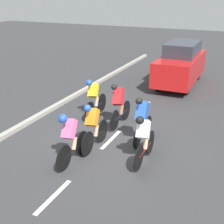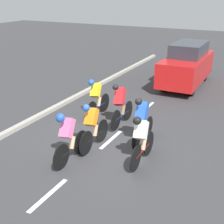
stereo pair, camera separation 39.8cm
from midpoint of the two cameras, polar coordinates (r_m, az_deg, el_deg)
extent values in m
plane|color=#38383A|center=(9.68, 0.16, -5.82)|extent=(60.00, 60.00, 0.00)
cube|color=white|center=(7.60, -10.05, -14.71)|extent=(0.12, 1.40, 0.01)
cube|color=white|center=(9.93, 0.97, -5.06)|extent=(0.12, 1.40, 0.01)
cube|color=white|center=(12.64, 7.34, 0.80)|extent=(0.12, 1.40, 0.01)
cube|color=#A8A399|center=(11.53, -13.48, -1.39)|extent=(0.20, 25.84, 0.14)
cylinder|color=black|center=(12.08, -0.41, 1.74)|extent=(0.03, 0.70, 0.70)
cylinder|color=black|center=(11.26, -2.74, 0.20)|extent=(0.03, 0.70, 0.70)
cylinder|color=navy|center=(11.66, -1.53, 1.00)|extent=(0.04, 1.00, 0.04)
cylinder|color=navy|center=(11.74, -1.14, 2.22)|extent=(0.04, 0.04, 0.42)
cylinder|color=#1999D8|center=(11.67, -1.42, 1.53)|extent=(0.07, 0.07, 0.16)
cylinder|color=#DBAD84|center=(11.66, -1.37, 1.94)|extent=(0.12, 0.23, 0.36)
cube|color=yellow|center=(11.38, -1.99, 4.01)|extent=(0.41, 0.45, 0.57)
sphere|color=blue|center=(11.12, -2.76, 5.43)|extent=(0.22, 0.22, 0.22)
cylinder|color=black|center=(11.31, 3.99, 0.28)|extent=(0.03, 0.71, 0.71)
cylinder|color=black|center=(10.44, 1.78, -1.55)|extent=(0.03, 0.71, 0.71)
cylinder|color=navy|center=(10.87, 2.93, -0.60)|extent=(0.04, 1.02, 0.04)
cylinder|color=navy|center=(10.95, 3.33, 0.74)|extent=(0.04, 0.04, 0.42)
cylinder|color=white|center=(10.88, 3.05, -0.02)|extent=(0.07, 0.07, 0.16)
cylinder|color=#9E704C|center=(10.87, 3.11, 0.42)|extent=(0.12, 0.23, 0.36)
cube|color=red|center=(10.56, 2.51, 2.85)|extent=(0.42, 0.51, 0.65)
sphere|color=black|center=(10.27, 1.75, 4.56)|extent=(0.20, 0.20, 0.20)
cylinder|color=black|center=(9.02, -4.49, -5.55)|extent=(0.03, 0.70, 0.70)
cylinder|color=black|center=(8.33, -7.90, -8.19)|extent=(0.03, 0.70, 0.70)
cylinder|color=black|center=(8.67, -6.12, -6.82)|extent=(0.04, 0.95, 0.04)
cylinder|color=black|center=(8.69, -5.58, -5.14)|extent=(0.04, 0.04, 0.42)
cylinder|color=green|center=(8.66, -5.97, -6.10)|extent=(0.07, 0.07, 0.16)
cylinder|color=#DBAD84|center=(8.64, -5.91, -5.57)|extent=(0.12, 0.23, 0.36)
cube|color=pink|center=(8.31, -6.86, -2.93)|extent=(0.38, 0.46, 0.58)
sphere|color=blue|center=(8.01, -8.03, -1.08)|extent=(0.24, 0.24, 0.24)
cylinder|color=black|center=(9.02, 8.02, -5.71)|extent=(0.03, 0.70, 0.70)
cylinder|color=black|center=(8.23, 5.78, -8.47)|extent=(0.03, 0.70, 0.70)
cylinder|color=red|center=(8.62, 6.95, -7.03)|extent=(0.04, 0.96, 0.04)
cylinder|color=red|center=(8.66, 7.40, -5.33)|extent=(0.04, 0.04, 0.42)
cylinder|color=#1999D8|center=(8.61, 7.10, -6.30)|extent=(0.07, 0.07, 0.16)
cylinder|color=#DBAD84|center=(8.60, 7.17, -5.77)|extent=(0.12, 0.23, 0.36)
cube|color=white|center=(8.25, 6.72, -3.26)|extent=(0.38, 0.44, 0.55)
sphere|color=black|center=(7.93, 6.06, -1.60)|extent=(0.22, 0.22, 0.22)
cylinder|color=black|center=(9.69, -0.63, -3.43)|extent=(0.03, 0.72, 0.72)
cylinder|color=black|center=(8.94, -3.48, -5.74)|extent=(0.03, 0.72, 0.72)
cylinder|color=black|center=(9.31, -2.00, -4.54)|extent=(0.04, 0.96, 0.04)
cylinder|color=black|center=(9.35, -1.52, -2.98)|extent=(0.04, 0.04, 0.42)
cylinder|color=green|center=(9.31, -1.86, -3.86)|extent=(0.07, 0.07, 0.16)
cylinder|color=#DBAD84|center=(9.29, -1.80, -3.37)|extent=(0.12, 0.23, 0.36)
cube|color=orange|center=(8.97, -2.52, -0.90)|extent=(0.38, 0.45, 0.56)
sphere|color=blue|center=(8.68, -3.43, 0.73)|extent=(0.21, 0.21, 0.21)
cylinder|color=black|center=(10.15, 7.86, -2.61)|extent=(0.03, 0.66, 0.66)
cylinder|color=black|center=(9.28, 5.74, -4.93)|extent=(0.03, 0.66, 0.66)
cylinder|color=navy|center=(9.71, 6.85, -3.72)|extent=(0.04, 1.02, 0.04)
cylinder|color=navy|center=(9.78, 7.27, -2.21)|extent=(0.04, 0.04, 0.42)
cylinder|color=#1999D8|center=(9.71, 6.98, -3.07)|extent=(0.07, 0.07, 0.16)
cylinder|color=beige|center=(9.70, 7.06, -2.59)|extent=(0.12, 0.23, 0.36)
cube|color=blue|center=(9.35, 6.68, 0.04)|extent=(0.37, 0.50, 0.63)
sphere|color=black|center=(9.03, 6.14, 1.92)|extent=(0.21, 0.21, 0.21)
cylinder|color=black|center=(14.39, 15.30, 4.13)|extent=(0.14, 0.64, 0.64)
cylinder|color=black|center=(14.70, 10.12, 4.93)|extent=(0.14, 0.64, 0.64)
cylinder|color=black|center=(17.00, 17.33, 6.55)|extent=(0.14, 0.64, 0.64)
cylinder|color=black|center=(17.26, 12.88, 7.21)|extent=(0.14, 0.64, 0.64)
cube|color=red|center=(15.68, 14.17, 7.79)|extent=(1.70, 4.43, 1.13)
cube|color=#2D333D|center=(15.71, 14.66, 11.05)|extent=(1.39, 2.44, 0.62)
camera|label=1|loc=(0.20, -88.80, 0.48)|focal=50.00mm
camera|label=2|loc=(0.20, 91.20, -0.48)|focal=50.00mm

